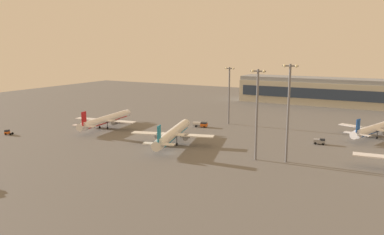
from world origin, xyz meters
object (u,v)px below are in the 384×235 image
(fuel_truck, at_px, (201,124))
(apron_light_west, at_px, (257,109))
(airplane_far_stand, at_px, (106,120))
(cargo_loader, at_px, (320,141))
(pushback_tug, at_px, (8,132))
(airplane_mid_apron, at_px, (173,134))
(apron_light_east, at_px, (229,92))
(apron_light_central, at_px, (288,108))
(airplane_terminal_side, at_px, (374,129))

(fuel_truck, height_order, apron_light_west, apron_light_west)
(airplane_far_stand, distance_m, cargo_loader, 89.77)
(pushback_tug, bearing_deg, airplane_mid_apron, -97.13)
(airplane_far_stand, relative_size, pushback_tug, 10.68)
(cargo_loader, height_order, apron_light_east, apron_light_east)
(fuel_truck, relative_size, apron_light_central, 0.22)
(cargo_loader, distance_m, apron_light_west, 36.48)
(fuel_truck, bearing_deg, apron_light_west, 31.30)
(airplane_terminal_side, distance_m, apron_light_west, 61.33)
(fuel_truck, bearing_deg, cargo_loader, 67.85)
(airplane_terminal_side, xyz_separation_m, apron_light_east, (-61.23, -2.40, 11.46))
(airplane_far_stand, distance_m, airplane_terminal_side, 111.38)
(apron_light_central, bearing_deg, airplane_mid_apron, 176.94)
(fuel_truck, bearing_deg, apron_light_east, 132.04)
(apron_light_central, bearing_deg, cargo_loader, 80.09)
(airplane_far_stand, bearing_deg, airplane_terminal_side, 11.62)
(airplane_far_stand, relative_size, apron_light_east, 1.44)
(airplane_mid_apron, distance_m, airplane_terminal_side, 79.73)
(cargo_loader, bearing_deg, apron_light_east, -122.35)
(airplane_far_stand, xyz_separation_m, apron_light_central, (83.52, -12.55, 13.40))
(airplane_mid_apron, xyz_separation_m, apron_light_west, (33.55, -4.45, 12.34))
(airplane_terminal_side, xyz_separation_m, pushback_tug, (-131.38, -66.19, -2.43))
(airplane_far_stand, xyz_separation_m, apron_light_east, (43.91, 34.36, 11.29))
(cargo_loader, distance_m, apron_light_east, 50.28)
(airplane_mid_apron, bearing_deg, apron_light_central, -18.66)
(airplane_mid_apron, bearing_deg, fuel_truck, 83.06)
(airplane_far_stand, bearing_deg, apron_light_west, -18.85)
(airplane_far_stand, bearing_deg, airplane_mid_apron, -21.79)
(airplane_terminal_side, distance_m, apron_light_east, 62.34)
(cargo_loader, relative_size, fuel_truck, 0.66)
(pushback_tug, height_order, apron_light_central, apron_light_central)
(apron_light_west, bearing_deg, apron_light_east, 121.78)
(fuel_truck, bearing_deg, airplane_mid_apron, -6.44)
(airplane_far_stand, xyz_separation_m, airplane_terminal_side, (105.14, 36.76, -0.17))
(pushback_tug, relative_size, apron_light_west, 0.12)
(cargo_loader, bearing_deg, apron_light_west, -34.35)
(pushback_tug, distance_m, apron_light_east, 95.83)
(airplane_mid_apron, relative_size, apron_light_east, 1.49)
(fuel_truck, distance_m, apron_light_west, 55.12)
(pushback_tug, relative_size, cargo_loader, 0.80)
(pushback_tug, bearing_deg, fuel_truck, -73.52)
(airplane_terminal_side, xyz_separation_m, apron_light_west, (-30.83, -51.47, 12.70))
(cargo_loader, bearing_deg, airplane_far_stand, -89.39)
(airplane_terminal_side, relative_size, fuel_truck, 5.26)
(airplane_terminal_side, xyz_separation_m, cargo_loader, (-16.74, -21.36, -2.31))
(fuel_truck, relative_size, apron_light_east, 0.25)
(airplane_terminal_side, distance_m, pushback_tug, 147.14)
(airplane_mid_apron, xyz_separation_m, airplane_terminal_side, (64.38, 47.03, -0.36))
(apron_light_west, bearing_deg, apron_light_central, 13.21)
(apron_light_east, bearing_deg, fuel_truck, -122.86)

